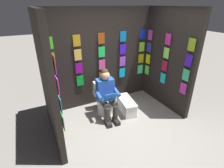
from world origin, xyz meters
name	(u,v)px	position (x,y,z in m)	size (l,w,h in m)	color
ground_plane	(136,138)	(0.00, 0.00, 0.00)	(30.00, 30.00, 0.00)	gray
display_wall_back	(101,58)	(0.00, -1.73, 1.23)	(2.89, 0.14, 2.46)	black
display_wall_left	(168,60)	(-1.44, -0.84, 1.23)	(0.14, 1.68, 2.46)	black
display_wall_right	(47,81)	(1.44, -0.84, 1.23)	(0.14, 1.68, 2.46)	black
toilet	(104,100)	(0.19, -1.16, 0.33)	(0.42, 0.57, 0.77)	white
person_reading	(107,95)	(0.20, -0.94, 0.60)	(0.55, 0.71, 1.19)	blue
comic_longbox_near	(126,105)	(-0.32, -0.92, 0.17)	(0.42, 0.75, 0.34)	white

